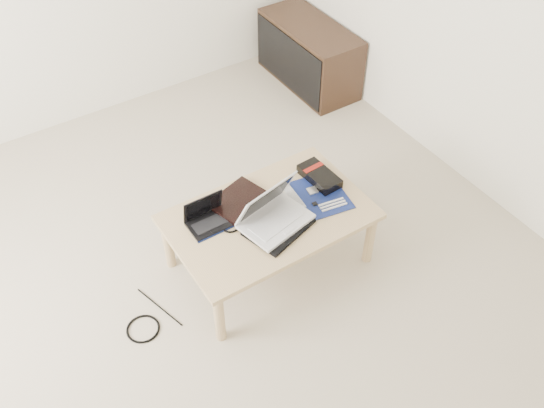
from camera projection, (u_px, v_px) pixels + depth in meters
ground at (200, 298)px, 3.43m from camera, size 4.00×4.00×0.00m
room_shell at (162, 28)px, 2.25m from camera, size 4.20×4.20×2.70m
coffee_table at (269, 221)px, 3.37m from camera, size 1.10×0.70×0.40m
media_cabinet at (308, 54)px, 4.80m from camera, size 0.41×0.90×0.50m
book at (240, 202)px, 3.39m from camera, size 0.37×0.33×0.03m
netbook at (208, 218)px, 3.27m from camera, size 0.23×0.17×0.17m
tablet at (271, 211)px, 3.35m from camera, size 0.33×0.29×0.01m
remote at (292, 196)px, 3.43m from camera, size 0.08×0.25×0.02m
neoprene_sleeve at (279, 227)px, 3.26m from camera, size 0.40×0.33×0.02m
white_laptop at (273, 214)px, 3.25m from camera, size 0.41×0.33×0.25m
motherboard at (321, 195)px, 3.44m from camera, size 0.32×0.37×0.02m
gpu_box at (319, 176)px, 3.52m from camera, size 0.15×0.27×0.06m
cable_coil at (230, 226)px, 3.27m from camera, size 0.10×0.10×0.01m
floor_cable_coil at (143, 329)px, 3.28m from camera, size 0.21×0.21×0.01m
floor_cable_trail at (159, 307)px, 3.38m from camera, size 0.11×0.36×0.01m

